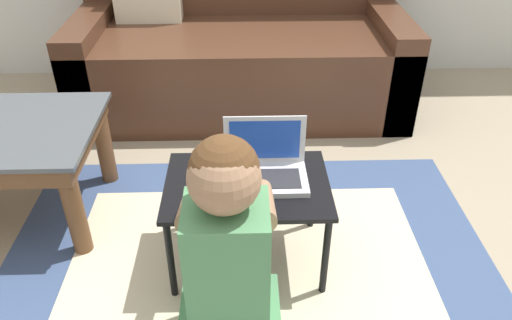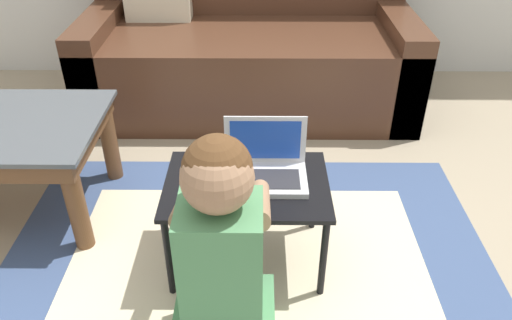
% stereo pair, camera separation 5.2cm
% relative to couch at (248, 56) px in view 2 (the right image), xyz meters
% --- Properties ---
extents(ground_plane, '(16.00, 16.00, 0.00)m').
position_rel_couch_xyz_m(ground_plane, '(0.09, -1.31, -0.28)').
color(ground_plane, gray).
extents(area_rug, '(1.82, 1.69, 0.01)m').
position_rel_couch_xyz_m(area_rug, '(0.03, -1.52, -0.27)').
color(area_rug, '#3D517A').
rests_on(area_rug, ground_plane).
extents(couch, '(1.78, 0.84, 0.81)m').
position_rel_couch_xyz_m(couch, '(0.00, 0.00, 0.00)').
color(couch, '#4C2D1E').
rests_on(couch, ground_plane).
extents(laptop_desk, '(0.56, 0.39, 0.35)m').
position_rel_couch_xyz_m(laptop_desk, '(0.03, -1.32, 0.03)').
color(laptop_desk, black).
rests_on(laptop_desk, ground_plane).
extents(laptop, '(0.28, 0.19, 0.20)m').
position_rel_couch_xyz_m(laptop, '(0.09, -1.29, 0.11)').
color(laptop, silver).
rests_on(laptop, laptop_desk).
extents(computer_mouse, '(0.08, 0.09, 0.04)m').
position_rel_couch_xyz_m(computer_mouse, '(-0.12, -1.32, 0.09)').
color(computer_mouse, '#B2B7C1').
rests_on(computer_mouse, laptop_desk).
extents(person_seated, '(0.29, 0.41, 0.76)m').
position_rel_couch_xyz_m(person_seated, '(-0.03, -1.71, 0.07)').
color(person_seated, '#518E5B').
rests_on(person_seated, ground_plane).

